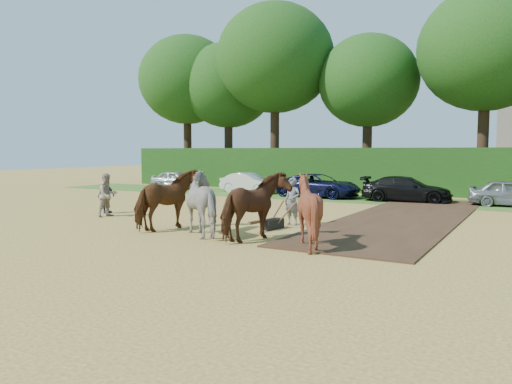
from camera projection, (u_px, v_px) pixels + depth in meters
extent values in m
plane|color=gold|center=(302.00, 242.00, 15.55)|extent=(120.00, 120.00, 0.00)
cube|color=#472D1C|center=(404.00, 218.00, 20.85)|extent=(4.50, 17.00, 0.05)
cube|color=#38601E|center=(407.00, 201.00, 27.64)|extent=(50.00, 5.00, 0.03)
cube|color=#14380F|center=(425.00, 171.00, 31.41)|extent=(46.00, 1.60, 3.00)
imported|color=#C2B298|center=(108.00, 195.00, 21.36)|extent=(0.86, 1.02, 1.85)
imported|color=#292D37|center=(106.00, 196.00, 22.48)|extent=(0.40, 0.91, 1.54)
imported|color=brown|center=(168.00, 200.00, 17.75)|extent=(1.55, 2.72, 2.17)
imported|color=#BBB4A8|center=(209.00, 203.00, 16.71)|extent=(2.41, 2.15, 2.17)
imported|color=#5F2B1D|center=(255.00, 206.00, 15.67)|extent=(1.55, 2.72, 2.17)
imported|color=maroon|center=(308.00, 210.00, 14.63)|extent=(2.04, 2.22, 2.17)
cube|color=black|center=(273.00, 224.00, 18.01)|extent=(0.50, 0.97, 0.36)
cube|color=brown|center=(262.00, 221.00, 17.52)|extent=(0.33, 1.45, 0.10)
cylinder|color=brown|center=(277.00, 211.00, 18.57)|extent=(0.08, 1.05, 0.76)
cylinder|color=brown|center=(287.00, 212.00, 18.28)|extent=(0.36, 1.02, 0.76)
imported|color=gray|center=(292.00, 201.00, 18.92)|extent=(0.72, 0.53, 1.81)
imported|color=#B5B7BC|center=(177.00, 180.00, 36.37)|extent=(4.06, 1.75, 1.36)
imported|color=silver|center=(249.00, 183.00, 33.08)|extent=(4.19, 1.82, 1.34)
imported|color=#111337|center=(318.00, 186.00, 29.98)|extent=(5.29, 2.77, 1.42)
imported|color=black|center=(406.00, 189.00, 27.41)|extent=(5.01, 2.47, 1.40)
imported|color=gray|center=(512.00, 193.00, 24.94)|extent=(4.09, 1.72, 1.38)
cylinder|color=#382616|center=(188.00, 149.00, 44.30)|extent=(0.70, 0.70, 5.85)
ellipsoid|color=#163F11|center=(187.00, 80.00, 43.79)|extent=(8.40, 8.40, 7.73)
cylinder|color=#382616|center=(229.00, 152.00, 42.77)|extent=(0.70, 0.70, 5.40)
ellipsoid|color=#163F11|center=(228.00, 85.00, 42.30)|extent=(7.80, 7.80, 7.18)
cylinder|color=#382616|center=(275.00, 145.00, 39.38)|extent=(0.70, 0.70, 6.53)
ellipsoid|color=#163F11|center=(275.00, 58.00, 38.81)|extent=(9.20, 9.20, 8.46)
cylinder|color=#382616|center=(367.00, 154.00, 37.25)|extent=(0.70, 0.70, 5.17)
ellipsoid|color=#163F11|center=(368.00, 81.00, 36.80)|extent=(7.40, 7.40, 6.81)
cylinder|color=#382616|center=(483.00, 147.00, 32.38)|extent=(0.70, 0.70, 6.08)
ellipsoid|color=#163F11|center=(486.00, 49.00, 31.85)|extent=(8.60, 8.60, 7.91)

